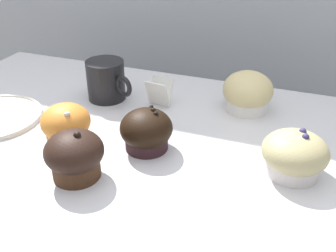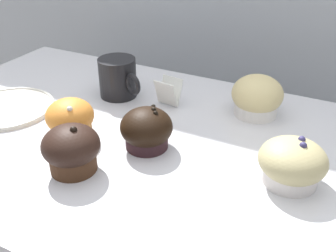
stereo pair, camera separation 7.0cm
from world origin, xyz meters
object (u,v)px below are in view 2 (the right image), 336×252
object	(u,v)px
muffin_front_left	(147,130)
muffin_back_right	(71,149)
muffin_back_left	(292,163)
muffin_front_right	(70,119)
serving_plate	(8,108)
muffin_front_center	(257,97)
coffee_cup	(118,77)

from	to	relation	value
muffin_front_left	muffin_back_right	bearing A→B (deg)	-122.68
muffin_back_left	muffin_back_right	xyz separation A→B (m)	(-0.33, -0.13, 0.00)
muffin_front_right	serving_plate	size ratio (longest dim) A/B	0.46
muffin_front_center	serving_plate	bearing A→B (deg)	-155.21
muffin_back_right	coffee_cup	xyz separation A→B (m)	(-0.09, 0.27, 0.01)
muffin_front_left	serving_plate	size ratio (longest dim) A/B	0.48
muffin_back_left	muffin_front_left	size ratio (longest dim) A/B	1.13
muffin_front_left	coffee_cup	size ratio (longest dim) A/B	0.78
muffin_front_center	muffin_back_right	xyz separation A→B (m)	(-0.22, -0.33, 0.00)
coffee_cup	serving_plate	bearing A→B (deg)	-136.44
muffin_back_left	muffin_back_right	world-z (taller)	muffin_back_right
muffin_back_left	coffee_cup	size ratio (longest dim) A/B	0.88
muffin_front_center	coffee_cup	bearing A→B (deg)	-169.83
muffin_back_right	serving_plate	size ratio (longest dim) A/B	0.49
muffin_front_left	serving_plate	world-z (taller)	muffin_front_left
muffin_back_left	coffee_cup	distance (m)	0.44
muffin_back_right	coffee_cup	distance (m)	0.29
muffin_front_left	serving_plate	xyz separation A→B (m)	(-0.34, -0.01, -0.03)
muffin_back_right	muffin_front_right	size ratio (longest dim) A/B	1.07
muffin_front_left	coffee_cup	distance (m)	0.23
muffin_back_left	serving_plate	xyz separation A→B (m)	(-0.59, -0.02, -0.03)
muffin_front_left	muffin_front_right	world-z (taller)	same
muffin_back_left	coffee_cup	world-z (taller)	coffee_cup
muffin_front_center	serving_plate	world-z (taller)	muffin_front_center
muffin_back_right	muffin_front_right	bearing A→B (deg)	130.12
muffin_front_center	muffin_back_right	bearing A→B (deg)	-123.41
muffin_front_left	muffin_front_right	bearing A→B (deg)	-165.89
muffin_front_right	serving_plate	distance (m)	0.20
muffin_back_left	muffin_back_right	size ratio (longest dim) A/B	1.12
serving_plate	muffin_front_right	bearing A→B (deg)	-7.60
muffin_back_left	coffee_cup	xyz separation A→B (m)	(-0.42, 0.14, 0.01)
muffin_front_left	muffin_back_left	bearing A→B (deg)	3.07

